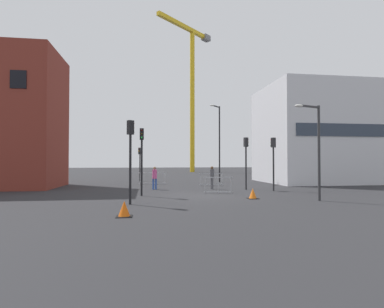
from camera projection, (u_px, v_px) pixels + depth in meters
ground at (203, 196)px, 18.90m from camera, size 160.00×160.00×0.00m
office_block at (313, 135)px, 30.88m from camera, size 9.83×9.04×9.57m
construction_crane at (192, 81)px, 59.25m from camera, size 11.44×10.63×28.08m
streetlamp_tall at (219, 138)px, 30.70m from camera, size 1.27×1.28×7.67m
streetlamp_short at (315, 142)px, 16.38m from camera, size 1.64×0.60×5.14m
traffic_light_median at (273, 155)px, 22.02m from camera, size 0.36×0.38×3.82m
traffic_light_island at (140, 158)px, 32.13m from camera, size 0.37×0.37×3.53m
traffic_light_verge at (130, 148)px, 15.12m from camera, size 0.38×0.36×4.16m
traffic_light_crosswalk at (246, 155)px, 22.89m from camera, size 0.39×0.30×3.90m
traffic_light_corner at (142, 151)px, 18.72m from camera, size 0.25×0.37×4.14m
pedestrian_walking at (155, 176)px, 22.93m from camera, size 0.34×0.34×1.71m
pedestrian_waiting at (212, 176)px, 23.13m from camera, size 0.34×0.34×1.73m
safety_barrier_left_run at (153, 178)px, 28.03m from camera, size 2.48×0.32×1.08m
safety_barrier_right_run at (211, 179)px, 26.42m from camera, size 2.08×0.09×1.08m
safety_barrier_rear at (218, 185)px, 20.16m from camera, size 1.91×0.30×1.08m
traffic_cone_on_verge at (253, 194)px, 17.33m from camera, size 0.59×0.59×0.59m
traffic_cone_by_barrier at (124, 209)px, 11.75m from camera, size 0.61×0.61×0.61m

